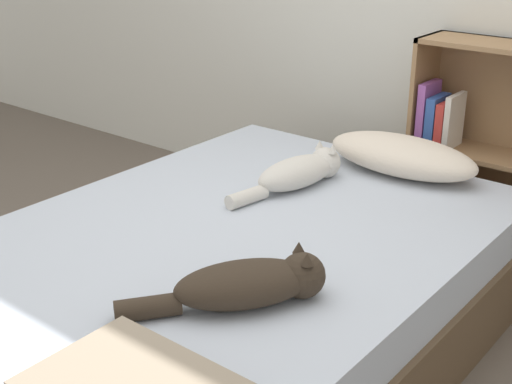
{
  "coord_description": "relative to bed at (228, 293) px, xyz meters",
  "views": [
    {
      "loc": [
        1.41,
        -1.6,
        1.48
      ],
      "look_at": [
        0.0,
        0.16,
        0.55
      ],
      "focal_mm": 50.0,
      "sensor_mm": 36.0,
      "label": 1
    }
  ],
  "objects": [
    {
      "name": "pillow",
      "position": [
        0.18,
        0.87,
        0.3
      ],
      "size": [
        0.63,
        0.29,
        0.15
      ],
      "color": "beige",
      "rests_on": "bed"
    },
    {
      "name": "cat_dark",
      "position": [
        0.34,
        -0.29,
        0.29
      ],
      "size": [
        0.42,
        0.51,
        0.15
      ],
      "rotation": [
        0.0,
        0.0,
        0.94
      ],
      "color": "#33281E",
      "rests_on": "bed"
    },
    {
      "name": "cat_light",
      "position": [
        -0.06,
        0.5,
        0.28
      ],
      "size": [
        0.21,
        0.55,
        0.15
      ],
      "rotation": [
        0.0,
        0.0,
        1.4
      ],
      "color": "beige",
      "rests_on": "bed"
    },
    {
      "name": "bed",
      "position": [
        0.0,
        0.0,
        0.0
      ],
      "size": [
        1.47,
        2.09,
        0.45
      ],
      "color": "brown",
      "rests_on": "ground_plane"
    },
    {
      "name": "ground_plane",
      "position": [
        0.0,
        0.0,
        -0.22
      ],
      "size": [
        8.0,
        8.0,
        0.0
      ],
      "primitive_type": "plane",
      "color": "brown"
    }
  ]
}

